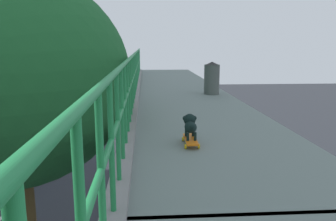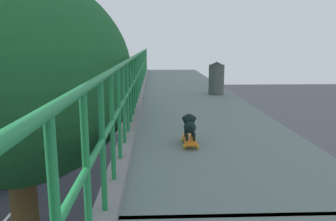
% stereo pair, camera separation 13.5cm
% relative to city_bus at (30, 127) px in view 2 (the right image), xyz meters
% --- Properties ---
extents(city_bus, '(2.53, 11.60, 3.45)m').
position_rel_city_bus_xyz_m(city_bus, '(0.00, 0.00, 0.00)').
color(city_bus, '#164B8B').
rests_on(city_bus, ground).
extents(roadside_tree_mid, '(4.19, 4.19, 8.68)m').
position_rel_city_bus_xyz_m(roadside_tree_mid, '(5.85, -16.25, 4.76)').
color(roadside_tree_mid, brown).
rests_on(roadside_tree_mid, ground).
extents(toy_skateboard, '(0.21, 0.56, 0.09)m').
position_rel_city_bus_xyz_m(toy_skateboard, '(8.81, -17.89, 4.15)').
color(toy_skateboard, orange).
rests_on(toy_skateboard, overpass_deck).
extents(small_dog, '(0.20, 0.43, 0.32)m').
position_rel_city_bus_xyz_m(small_dog, '(8.81, -17.83, 4.35)').
color(small_dog, black).
rests_on(small_dog, toy_skateboard).
extents(litter_bin, '(0.43, 0.43, 0.89)m').
position_rel_city_bus_xyz_m(litter_bin, '(10.02, -13.21, 4.53)').
color(litter_bin, '#4A524E').
rests_on(litter_bin, overpass_deck).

